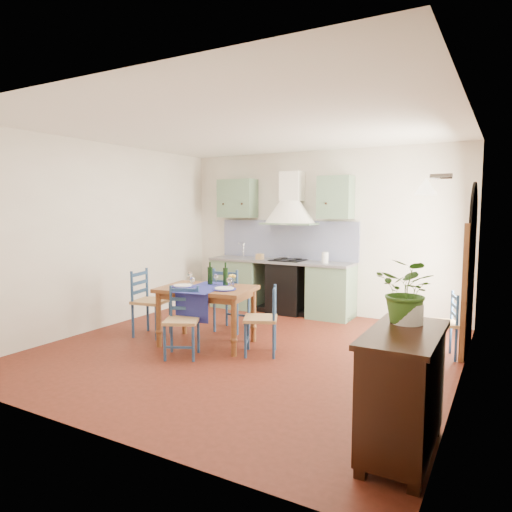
# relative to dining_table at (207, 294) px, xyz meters

# --- Properties ---
(floor) EXTENTS (5.00, 5.00, 0.00)m
(floor) POSITION_rel_dining_table_xyz_m (0.59, 0.04, -0.69)
(floor) COLOR #45190E
(floor) RESTS_ON ground
(back_wall) EXTENTS (5.00, 0.96, 2.80)m
(back_wall) POSITION_rel_dining_table_xyz_m (0.12, 2.33, 0.36)
(back_wall) COLOR silver
(back_wall) RESTS_ON ground
(right_wall) EXTENTS (0.26, 5.00, 2.80)m
(right_wall) POSITION_rel_dining_table_xyz_m (3.08, 0.31, 0.65)
(right_wall) COLOR silver
(right_wall) RESTS_ON ground
(left_wall) EXTENTS (0.04, 5.00, 2.80)m
(left_wall) POSITION_rel_dining_table_xyz_m (-1.91, 0.04, 0.71)
(left_wall) COLOR silver
(left_wall) RESTS_ON ground
(ceiling) EXTENTS (5.00, 5.00, 0.01)m
(ceiling) POSITION_rel_dining_table_xyz_m (0.59, 0.04, 2.12)
(ceiling) COLOR white
(ceiling) RESTS_ON back_wall
(dining_table) EXTENTS (1.32, 1.03, 1.09)m
(dining_table) POSITION_rel_dining_table_xyz_m (0.00, 0.00, 0.00)
(dining_table) COLOR brown
(dining_table) RESTS_ON ground
(chair_near) EXTENTS (0.54, 0.54, 0.86)m
(chair_near) POSITION_rel_dining_table_xyz_m (0.02, -0.55, -0.24)
(chair_near) COLOR navy
(chair_near) RESTS_ON ground
(chair_far) EXTENTS (0.47, 0.47, 0.95)m
(chair_far) POSITION_rel_dining_table_xyz_m (-0.09, 0.73, -0.20)
(chair_far) COLOR navy
(chair_far) RESTS_ON ground
(chair_left) EXTENTS (0.51, 0.51, 0.95)m
(chair_left) POSITION_rel_dining_table_xyz_m (-0.98, -0.04, -0.20)
(chair_left) COLOR navy
(chair_left) RESTS_ON ground
(chair_right) EXTENTS (0.53, 0.53, 0.86)m
(chair_right) POSITION_rel_dining_table_xyz_m (0.85, -0.00, -0.24)
(chair_right) COLOR navy
(chair_right) RESTS_ON ground
(chair_spare) EXTENTS (0.47, 0.47, 0.80)m
(chair_spare) POSITION_rel_dining_table_xyz_m (2.82, 0.98, -0.27)
(chair_spare) COLOR navy
(chair_spare) RESTS_ON ground
(sideboard) EXTENTS (0.50, 1.05, 0.94)m
(sideboard) POSITION_rel_dining_table_xyz_m (2.85, -1.55, -0.18)
(sideboard) COLOR black
(sideboard) RESTS_ON ground
(potted_plant) EXTENTS (0.55, 0.51, 0.51)m
(potted_plant) POSITION_rel_dining_table_xyz_m (2.82, -1.31, 0.50)
(potted_plant) COLOR #396922
(potted_plant) RESTS_ON sideboard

